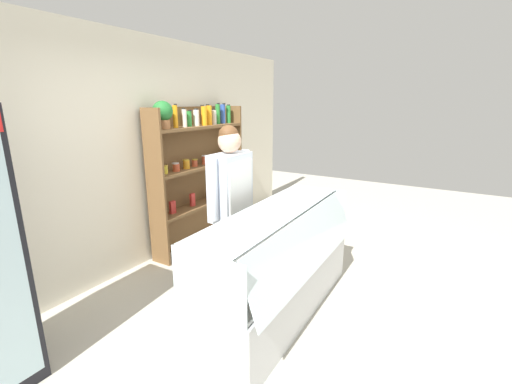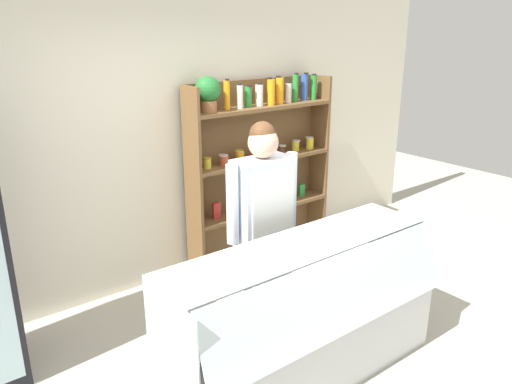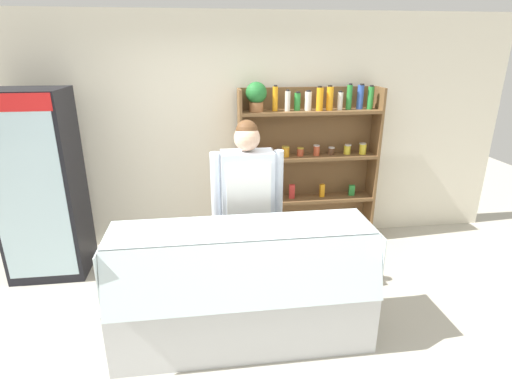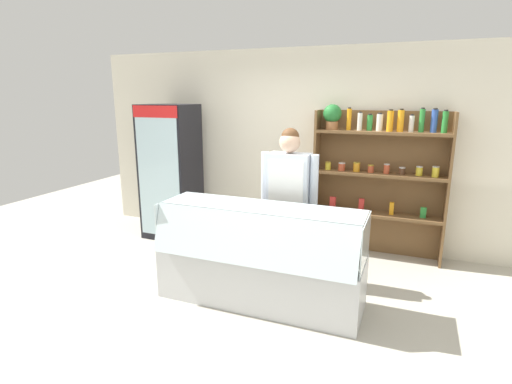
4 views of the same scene
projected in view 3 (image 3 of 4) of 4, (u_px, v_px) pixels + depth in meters
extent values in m
plane|color=#B7B2A3|center=(252.00, 338.00, 3.37)|extent=(12.00, 12.00, 0.00)
cube|color=silver|center=(231.00, 133.00, 4.75)|extent=(6.80, 0.10, 2.70)
cube|color=black|center=(41.00, 186.00, 4.08)|extent=(0.75, 0.61, 1.95)
cube|color=silver|center=(29.00, 197.00, 3.80)|extent=(0.67, 0.01, 1.75)
cube|color=red|center=(9.00, 103.00, 3.49)|extent=(0.71, 0.01, 0.16)
cylinder|color=silver|center=(19.00, 255.00, 4.05)|extent=(0.05, 0.05, 0.15)
cylinder|color=#9E6623|center=(35.00, 252.00, 4.06)|extent=(0.06, 0.06, 0.20)
cylinder|color=red|center=(51.00, 252.00, 4.08)|extent=(0.06, 0.06, 0.18)
cylinder|color=red|center=(67.00, 251.00, 4.10)|extent=(0.06, 0.06, 0.18)
cylinder|color=#9E6623|center=(11.00, 207.00, 3.87)|extent=(0.07, 0.07, 0.18)
cylinder|color=#9E6623|center=(34.00, 205.00, 3.90)|extent=(0.06, 0.06, 0.19)
cylinder|color=purple|center=(56.00, 205.00, 3.93)|extent=(0.06, 0.06, 0.16)
cylinder|color=purple|center=(23.00, 156.00, 3.73)|extent=(0.05, 0.05, 0.16)
cylinder|color=#3356B2|center=(47.00, 154.00, 3.75)|extent=(0.05, 0.05, 0.18)
cube|color=brown|center=(305.00, 166.00, 4.89)|extent=(1.65, 0.02, 1.89)
cube|color=brown|center=(241.00, 172.00, 4.65)|extent=(0.03, 0.28, 1.89)
cube|color=brown|center=(373.00, 167.00, 4.86)|extent=(0.03, 0.28, 1.89)
cube|color=brown|center=(307.00, 199.00, 4.88)|extent=(1.59, 0.28, 0.04)
cube|color=brown|center=(309.00, 157.00, 4.70)|extent=(1.59, 0.28, 0.04)
cube|color=brown|center=(311.00, 112.00, 4.52)|extent=(1.59, 0.28, 0.04)
cylinder|color=#996038|center=(256.00, 107.00, 4.42)|extent=(0.16, 0.16, 0.10)
sphere|color=#226D2D|center=(256.00, 93.00, 4.37)|extent=(0.23, 0.23, 0.23)
cylinder|color=orange|center=(275.00, 99.00, 4.43)|extent=(0.06, 0.06, 0.27)
cylinder|color=black|center=(276.00, 86.00, 4.37)|extent=(0.04, 0.04, 0.02)
cylinder|color=silver|center=(288.00, 101.00, 4.44)|extent=(0.06, 0.06, 0.22)
cylinder|color=black|center=(288.00, 90.00, 4.41)|extent=(0.04, 0.04, 0.02)
cylinder|color=#2D8C38|center=(297.00, 102.00, 4.48)|extent=(0.07, 0.07, 0.19)
cylinder|color=black|center=(298.00, 92.00, 4.43)|extent=(0.05, 0.05, 0.02)
cylinder|color=silver|center=(308.00, 101.00, 4.48)|extent=(0.08, 0.08, 0.21)
cylinder|color=black|center=(309.00, 91.00, 4.44)|extent=(0.05, 0.05, 0.02)
cylinder|color=orange|center=(320.00, 99.00, 4.46)|extent=(0.08, 0.08, 0.25)
cylinder|color=black|center=(320.00, 87.00, 4.44)|extent=(0.05, 0.05, 0.02)
cylinder|color=orange|center=(330.00, 99.00, 4.48)|extent=(0.08, 0.08, 0.26)
cylinder|color=black|center=(330.00, 86.00, 4.45)|extent=(0.05, 0.05, 0.02)
cylinder|color=silver|center=(340.00, 101.00, 4.52)|extent=(0.06, 0.06, 0.20)
cylinder|color=black|center=(340.00, 92.00, 4.49)|extent=(0.04, 0.04, 0.02)
cylinder|color=#2D8C38|center=(349.00, 97.00, 4.54)|extent=(0.06, 0.06, 0.27)
cylinder|color=black|center=(351.00, 84.00, 4.48)|extent=(0.04, 0.04, 0.02)
cylinder|color=#3356B2|center=(360.00, 97.00, 4.56)|extent=(0.07, 0.07, 0.27)
cylinder|color=black|center=(362.00, 84.00, 4.49)|extent=(0.05, 0.05, 0.02)
cylinder|color=#2D8C38|center=(370.00, 98.00, 4.56)|extent=(0.07, 0.07, 0.25)
cylinder|color=black|center=(372.00, 86.00, 4.51)|extent=(0.04, 0.04, 0.02)
cylinder|color=yellow|center=(254.00, 154.00, 4.60)|extent=(0.08, 0.08, 0.09)
cylinder|color=gold|center=(254.00, 149.00, 4.58)|extent=(0.08, 0.08, 0.01)
cylinder|color=#BF4C2D|center=(270.00, 153.00, 4.61)|extent=(0.09, 0.09, 0.09)
cylinder|color=silver|center=(269.00, 149.00, 4.61)|extent=(0.09, 0.09, 0.01)
cylinder|color=orange|center=(286.00, 152.00, 4.64)|extent=(0.09, 0.09, 0.11)
cylinder|color=gold|center=(286.00, 147.00, 4.62)|extent=(0.09, 0.09, 0.01)
cylinder|color=#BF4C2D|center=(300.00, 152.00, 4.68)|extent=(0.08, 0.08, 0.09)
cylinder|color=gold|center=(301.00, 148.00, 4.65)|extent=(0.08, 0.08, 0.01)
cylinder|color=#BF4C2D|center=(317.00, 151.00, 4.68)|extent=(0.07, 0.07, 0.11)
cylinder|color=silver|center=(317.00, 146.00, 4.67)|extent=(0.07, 0.07, 0.01)
cylinder|color=brown|center=(331.00, 151.00, 4.74)|extent=(0.07, 0.07, 0.08)
cylinder|color=silver|center=(332.00, 148.00, 4.70)|extent=(0.08, 0.08, 0.01)
cylinder|color=yellow|center=(347.00, 150.00, 4.75)|extent=(0.08, 0.08, 0.11)
cylinder|color=silver|center=(348.00, 145.00, 4.72)|extent=(0.08, 0.08, 0.01)
cylinder|color=yellow|center=(363.00, 149.00, 4.75)|extent=(0.08, 0.08, 0.12)
cylinder|color=silver|center=(363.00, 144.00, 4.74)|extent=(0.08, 0.08, 0.01)
cube|color=red|center=(261.00, 193.00, 4.78)|extent=(0.08, 0.05, 0.16)
cube|color=red|center=(292.00, 191.00, 4.83)|extent=(0.07, 0.05, 0.17)
cube|color=orange|center=(322.00, 191.00, 4.87)|extent=(0.06, 0.04, 0.16)
cube|color=#2D8C38|center=(352.00, 190.00, 4.93)|extent=(0.07, 0.05, 0.13)
cube|color=silver|center=(243.00, 310.00, 3.29)|extent=(2.06, 0.65, 0.55)
cube|color=white|center=(243.00, 279.00, 3.19)|extent=(2.00, 0.59, 0.03)
cube|color=silver|center=(247.00, 277.00, 2.84)|extent=(2.02, 0.16, 0.47)
cube|color=silver|center=(242.00, 227.00, 3.09)|extent=(2.02, 0.49, 0.01)
cube|color=silver|center=(107.00, 265.00, 2.99)|extent=(0.01, 0.61, 0.45)
cube|color=silver|center=(367.00, 248.00, 3.25)|extent=(0.01, 0.61, 0.45)
cube|color=tan|center=(133.00, 277.00, 3.14)|extent=(0.16, 0.13, 0.06)
cube|color=white|center=(129.00, 291.00, 2.96)|extent=(0.05, 0.03, 0.02)
cube|color=tan|center=(161.00, 275.00, 3.17)|extent=(0.17, 0.12, 0.06)
cube|color=white|center=(159.00, 289.00, 2.99)|extent=(0.05, 0.03, 0.02)
cube|color=tan|center=(188.00, 273.00, 3.19)|extent=(0.16, 0.14, 0.06)
cube|color=white|center=(188.00, 287.00, 3.01)|extent=(0.05, 0.03, 0.02)
cube|color=tan|center=(215.00, 271.00, 3.22)|extent=(0.16, 0.12, 0.05)
cube|color=white|center=(216.00, 285.00, 3.04)|extent=(0.05, 0.03, 0.02)
cube|color=tan|center=(242.00, 270.00, 3.25)|extent=(0.16, 0.11, 0.05)
cube|color=white|center=(244.00, 283.00, 3.07)|extent=(0.05, 0.03, 0.02)
cube|color=tan|center=(268.00, 267.00, 3.28)|extent=(0.16, 0.13, 0.05)
cube|color=white|center=(272.00, 281.00, 3.09)|extent=(0.05, 0.03, 0.02)
cube|color=tan|center=(294.00, 266.00, 3.30)|extent=(0.17, 0.14, 0.05)
cube|color=white|center=(299.00, 279.00, 3.12)|extent=(0.05, 0.03, 0.02)
cube|color=tan|center=(319.00, 264.00, 3.33)|extent=(0.17, 0.14, 0.06)
cube|color=white|center=(326.00, 277.00, 3.15)|extent=(0.05, 0.03, 0.02)
cube|color=tan|center=(344.00, 262.00, 3.36)|extent=(0.16, 0.14, 0.05)
cube|color=white|center=(352.00, 275.00, 3.18)|extent=(0.05, 0.03, 0.02)
cylinder|color=tan|center=(130.00, 284.00, 2.96)|extent=(0.21, 0.16, 0.14)
cylinder|color=#C1706B|center=(160.00, 283.00, 2.99)|extent=(0.17, 0.14, 0.13)
cylinder|color=white|center=(309.00, 266.00, 3.14)|extent=(0.07, 0.07, 0.22)
cylinder|color=white|center=(321.00, 267.00, 3.16)|extent=(0.07, 0.07, 0.18)
cylinder|color=#383D51|center=(237.00, 260.00, 3.80)|extent=(0.13, 0.13, 0.80)
cylinder|color=#383D51|center=(258.00, 259.00, 3.83)|extent=(0.13, 0.13, 0.80)
cube|color=silver|center=(247.00, 187.00, 3.57)|extent=(0.46, 0.24, 0.66)
cube|color=white|center=(249.00, 229.00, 3.57)|extent=(0.39, 0.01, 1.24)
cylinder|color=silver|center=(216.00, 185.00, 3.52)|extent=(0.09, 0.09, 0.60)
cylinder|color=silver|center=(278.00, 183.00, 3.59)|extent=(0.09, 0.09, 0.60)
sphere|color=#D8AD8E|center=(247.00, 138.00, 3.41)|extent=(0.23, 0.23, 0.23)
sphere|color=brown|center=(247.00, 131.00, 3.40)|extent=(0.19, 0.19, 0.19)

